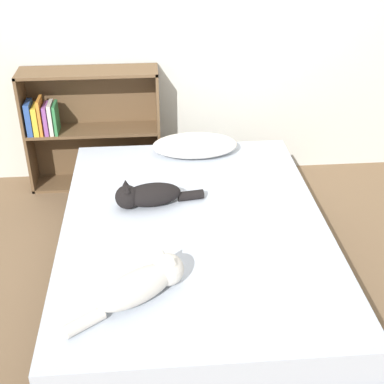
# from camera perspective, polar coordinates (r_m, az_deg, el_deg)

# --- Properties ---
(ground_plane) EXTENTS (8.00, 8.00, 0.00)m
(ground_plane) POSITION_cam_1_polar(r_m,az_deg,el_deg) (3.11, 0.23, -9.89)
(ground_plane) COLOR brown
(wall_back) EXTENTS (8.00, 0.06, 2.50)m
(wall_back) POSITION_cam_1_polar(r_m,az_deg,el_deg) (3.84, -1.66, 19.14)
(wall_back) COLOR silver
(wall_back) RESTS_ON ground_plane
(bed) EXTENTS (1.44, 1.98, 0.43)m
(bed) POSITION_cam_1_polar(r_m,az_deg,el_deg) (2.98, 0.24, -6.77)
(bed) COLOR #333338
(bed) RESTS_ON ground_plane
(pillow) EXTENTS (0.56, 0.31, 0.13)m
(pillow) POSITION_cam_1_polar(r_m,az_deg,el_deg) (3.52, 0.32, 5.02)
(pillow) COLOR white
(pillow) RESTS_ON bed
(cat_light) EXTENTS (0.51, 0.41, 0.17)m
(cat_light) POSITION_cam_1_polar(r_m,az_deg,el_deg) (2.36, -5.19, -9.68)
(cat_light) COLOR beige
(cat_light) RESTS_ON bed
(cat_dark) EXTENTS (0.50, 0.20, 0.16)m
(cat_dark) POSITION_cam_1_polar(r_m,az_deg,el_deg) (2.97, -4.81, -0.34)
(cat_dark) COLOR black
(cat_dark) RESTS_ON bed
(bookshelf) EXTENTS (0.96, 0.26, 0.88)m
(bookshelf) POSITION_cam_1_polar(r_m,az_deg,el_deg) (3.98, -11.08, 6.95)
(bookshelf) COLOR brown
(bookshelf) RESTS_ON ground_plane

